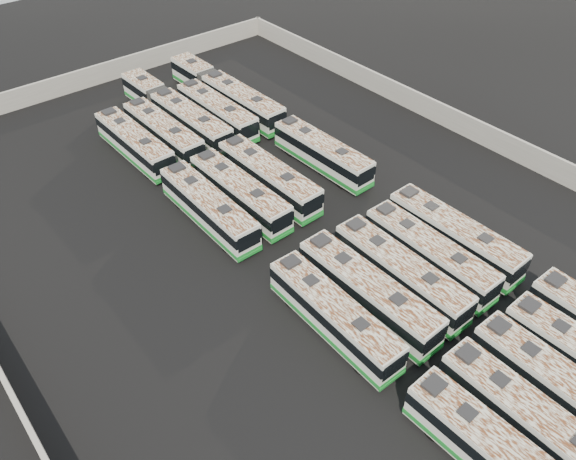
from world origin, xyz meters
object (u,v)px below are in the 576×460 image
(bus_midfront_far_left, at_px, (334,315))
(bus_midback_left, at_px, (240,193))
(bus_midback_center, at_px, (269,177))
(bus_back_right, at_px, (217,112))
(bus_midfront_center, at_px, (400,273))
(bus_back_far_left, at_px, (135,143))
(bus_midback_far_right, at_px, (322,153))
(bus_back_center, at_px, (175,111))
(bus_front_far_left, at_px, (501,458))
(bus_midfront_left, at_px, (368,292))
(bus_front_left, at_px, (532,423))
(bus_midback_far_left, at_px, (209,208))
(bus_back_far_right, at_px, (225,92))
(bus_back_left, at_px, (164,133))
(bus_front_center, at_px, (561,390))
(bus_midfront_right, at_px, (429,254))
(bus_midfront_far_right, at_px, (454,235))

(bus_midfront_far_left, height_order, bus_midback_left, bus_midback_left)
(bus_midback_center, height_order, bus_back_right, bus_midback_center)
(bus_midfront_center, bearing_deg, bus_back_far_left, 103.46)
(bus_midback_far_right, distance_m, bus_back_center, 16.27)
(bus_midfront_far_left, bearing_deg, bus_front_far_left, -88.42)
(bus_front_far_left, xyz_separation_m, bus_back_center, (5.93, 41.90, 0.01))
(bus_midfront_left, relative_size, bus_midback_far_right, 1.04)
(bus_front_left, distance_m, bus_midback_far_left, 26.81)
(bus_midfront_center, xyz_separation_m, bus_midback_far_left, (-6.19, 14.48, 0.00))
(bus_midfront_left, xyz_separation_m, bus_back_center, (2.93, 29.52, -0.04))
(bus_back_far_right, bearing_deg, bus_midback_center, -112.82)
(bus_back_left, bearing_deg, bus_midfront_center, -84.18)
(bus_back_far_right, bearing_deg, bus_front_far_left, -107.08)
(bus_front_center, bearing_deg, bus_back_center, 90.83)
(bus_midback_left, bearing_deg, bus_midback_far_left, 179.61)
(bus_midfront_far_left, bearing_deg, bus_midfront_right, 0.10)
(bus_back_far_right, bearing_deg, bus_midfront_far_left, -113.32)
(bus_midback_left, height_order, bus_back_far_right, bus_back_far_right)
(bus_midfront_far_left, xyz_separation_m, bus_midfront_left, (3.04, -0.04, 0.07))
(bus_midback_left, distance_m, bus_back_center, 15.45)
(bus_midfront_center, bearing_deg, bus_back_far_right, 79.23)
(bus_front_left, height_order, bus_midfront_far_left, bus_front_left)
(bus_midback_far_right, bearing_deg, bus_back_center, 110.97)
(bus_midfront_right, height_order, bus_midback_far_left, bus_midback_far_left)
(bus_midfront_left, distance_m, bus_midback_center, 14.85)
(bus_midfront_far_right, height_order, bus_back_left, bus_midfront_far_right)
(bus_midfront_left, distance_m, bus_back_far_right, 30.88)
(bus_midfront_far_left, height_order, bus_midback_far_left, bus_midback_far_left)
(bus_midfront_right, bearing_deg, bus_midback_center, 102.48)
(bus_back_far_right, bearing_deg, bus_midback_far_left, -129.71)
(bus_back_left, bearing_deg, bus_midback_left, -90.94)
(bus_midfront_far_right, xyz_separation_m, bus_midback_far_right, (0.03, 14.54, -0.04))
(bus_midback_far_left, height_order, bus_midback_center, bus_midback_center)
(bus_midfront_far_right, bearing_deg, bus_midback_far_right, 89.26)
(bus_back_left, xyz_separation_m, bus_back_right, (6.11, 0.08, 0.01))
(bus_midback_left, bearing_deg, bus_midfront_far_right, -58.44)
(bus_midfront_far_right, xyz_separation_m, bus_back_far_left, (-12.13, 26.74, -0.04))
(bus_midfront_center, xyz_separation_m, bus_back_left, (-3.17, 26.72, -0.01))
(bus_midfront_far_left, relative_size, bus_midfront_left, 0.96)
(bus_front_far_left, height_order, bus_back_far_left, bus_front_far_left)
(bus_back_far_left, xyz_separation_m, bus_back_center, (5.97, 2.85, 0.03))
(bus_midback_far_left, height_order, bus_back_far_right, bus_back_far_right)
(bus_midback_center, bearing_deg, bus_midback_left, -177.91)
(bus_front_left, relative_size, bus_back_far_left, 1.01)
(bus_midfront_far_right, bearing_deg, bus_front_far_left, -135.11)
(bus_midfront_left, bearing_deg, bus_back_right, 76.59)
(bus_back_far_left, xyz_separation_m, bus_back_right, (9.08, -0.02, 0.02))
(bus_back_far_left, relative_size, bus_back_far_right, 0.62)
(bus_front_center, relative_size, bus_back_right, 0.99)
(bus_front_left, xyz_separation_m, bus_midback_far_left, (-3.06, 26.63, 0.01))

